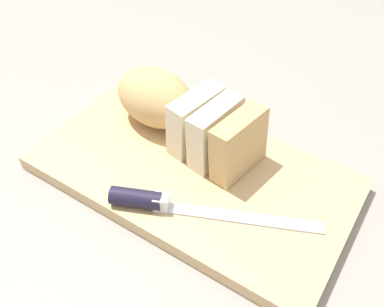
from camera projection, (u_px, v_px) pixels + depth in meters
The scene contains 8 objects.
ground_plane at pixel (192, 178), 0.63m from camera, with size 3.00×3.00×0.00m, color gray.
cutting_board at pixel (192, 173), 0.62m from camera, with size 0.46×0.25×0.02m, color tan.
bread_loaf at pixel (178, 111), 0.64m from camera, with size 0.26×0.12×0.09m.
bread_knife at pixel (158, 202), 0.56m from camera, with size 0.26×0.14×0.02m.
crumb_near_knife at pixel (219, 178), 0.60m from camera, with size 0.00×0.00×0.00m, color #996633.
crumb_near_loaf at pixel (198, 149), 0.64m from camera, with size 0.01×0.01×0.01m, color #996633.
crumb_stray_left at pixel (189, 141), 0.65m from camera, with size 0.01×0.01×0.01m, color #996633.
crumb_stray_right at pixel (173, 135), 0.66m from camera, with size 0.00×0.00×0.00m, color #996633.
Camera 1 is at (0.24, -0.35, 0.47)m, focal length 39.64 mm.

